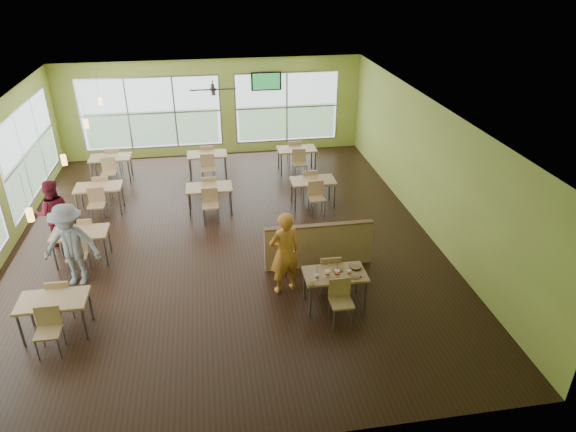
% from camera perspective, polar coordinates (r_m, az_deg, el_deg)
% --- Properties ---
extents(room, '(12.00, 12.04, 3.20)m').
position_cam_1_polar(room, '(11.99, -7.43, 4.15)').
color(room, black).
rests_on(room, ground).
extents(window_bays, '(9.24, 10.24, 2.38)m').
position_cam_1_polar(window_bays, '(15.10, -18.12, 7.47)').
color(window_bays, white).
rests_on(window_bays, room).
extents(main_table, '(1.22, 1.52, 0.87)m').
position_cam_1_polar(main_table, '(10.07, 5.22, -6.90)').
color(main_table, tan).
rests_on(main_table, floor).
extents(half_wall_divider, '(2.40, 0.14, 1.04)m').
position_cam_1_polar(half_wall_divider, '(11.32, 3.44, -3.26)').
color(half_wall_divider, tan).
rests_on(half_wall_divider, floor).
extents(dining_tables, '(6.92, 8.72, 0.87)m').
position_cam_1_polar(dining_tables, '(13.96, -11.83, 2.92)').
color(dining_tables, tan).
rests_on(dining_tables, floor).
extents(pendant_lights, '(0.11, 7.31, 0.86)m').
position_cam_1_polar(pendant_lights, '(12.67, -22.55, 7.69)').
color(pendant_lights, '#2D2119').
rests_on(pendant_lights, ceiling).
extents(ceiling_fan, '(1.25, 1.25, 0.29)m').
position_cam_1_polar(ceiling_fan, '(14.42, -8.33, 13.76)').
color(ceiling_fan, '#2D2119').
rests_on(ceiling_fan, ceiling).
extents(tv_backwall, '(1.00, 0.07, 0.60)m').
position_cam_1_polar(tv_backwall, '(17.47, -2.44, 14.73)').
color(tv_backwall, black).
rests_on(tv_backwall, wall_back).
extents(man_plaid, '(0.76, 0.61, 1.80)m').
position_cam_1_polar(man_plaid, '(10.30, -0.41, -4.13)').
color(man_plaid, orange).
rests_on(man_plaid, floor).
extents(patron_maroon, '(0.89, 0.75, 1.64)m').
position_cam_1_polar(patron_maroon, '(13.22, -24.60, 0.33)').
color(patron_maroon, maroon).
rests_on(patron_maroon, floor).
extents(patron_grey, '(1.29, 0.89, 1.84)m').
position_cam_1_polar(patron_grey, '(11.43, -22.98, -3.00)').
color(patron_grey, slate).
rests_on(patron_grey, floor).
extents(cup_blue, '(0.09, 0.09, 0.32)m').
position_cam_1_polar(cup_blue, '(9.77, 3.22, -6.74)').
color(cup_blue, white).
rests_on(cup_blue, main_table).
extents(cup_yellow, '(0.10, 0.10, 0.37)m').
position_cam_1_polar(cup_yellow, '(9.85, 4.42, -6.39)').
color(cup_yellow, white).
rests_on(cup_yellow, main_table).
extents(cup_red_near, '(0.10, 0.10, 0.36)m').
position_cam_1_polar(cup_red_near, '(9.88, 5.46, -6.33)').
color(cup_red_near, white).
rests_on(cup_red_near, main_table).
extents(cup_red_far, '(0.09, 0.09, 0.32)m').
position_cam_1_polar(cup_red_far, '(9.94, 6.80, -6.25)').
color(cup_red_far, white).
rests_on(cup_red_far, main_table).
extents(food_basket, '(0.22, 0.22, 0.05)m').
position_cam_1_polar(food_basket, '(10.17, 7.52, -5.68)').
color(food_basket, black).
rests_on(food_basket, main_table).
extents(ketchup_cup, '(0.05, 0.05, 0.02)m').
position_cam_1_polar(ketchup_cup, '(9.94, 8.09, -6.71)').
color(ketchup_cup, '#A22A15').
rests_on(ketchup_cup, main_table).
extents(wrapper_left, '(0.19, 0.18, 0.04)m').
position_cam_1_polar(wrapper_left, '(9.65, 2.49, -7.52)').
color(wrapper_left, olive).
rests_on(wrapper_left, main_table).
extents(wrapper_mid, '(0.26, 0.25, 0.06)m').
position_cam_1_polar(wrapper_mid, '(10.08, 5.51, -5.90)').
color(wrapper_mid, olive).
rests_on(wrapper_mid, main_table).
extents(wrapper_right, '(0.17, 0.16, 0.04)m').
position_cam_1_polar(wrapper_right, '(9.90, 7.50, -6.75)').
color(wrapper_right, olive).
rests_on(wrapper_right, main_table).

